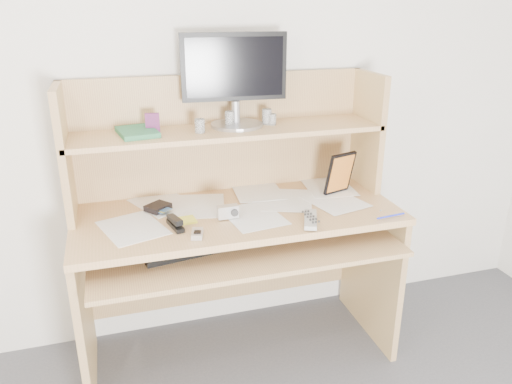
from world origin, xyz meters
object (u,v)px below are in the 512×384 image
object	(u,v)px
game_case	(340,173)
monitor	(235,77)
tv_remote	(310,219)
keyboard	(202,242)
desk	(233,215)

from	to	relation	value
game_case	monitor	size ratio (longest dim) A/B	0.43
tv_remote	monitor	xyz separation A→B (m)	(-0.21, 0.41, 0.53)
tv_remote	game_case	distance (m)	0.37
keyboard	monitor	size ratio (longest dim) A/B	1.15
desk	tv_remote	xyz separation A→B (m)	(0.26, -0.29, 0.07)
keyboard	monitor	distance (m)	0.73
desk	keyboard	xyz separation A→B (m)	(-0.18, -0.17, -0.03)
tv_remote	monitor	size ratio (longest dim) A/B	0.38
game_case	keyboard	bearing A→B (deg)	174.35
monitor	game_case	bearing A→B (deg)	-14.88
desk	keyboard	world-z (taller)	desk
monitor	keyboard	bearing A→B (deg)	-123.49
desk	game_case	xyz separation A→B (m)	(0.51, -0.03, 0.16)
tv_remote	monitor	world-z (taller)	monitor
tv_remote	keyboard	bearing A→B (deg)	-172.92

